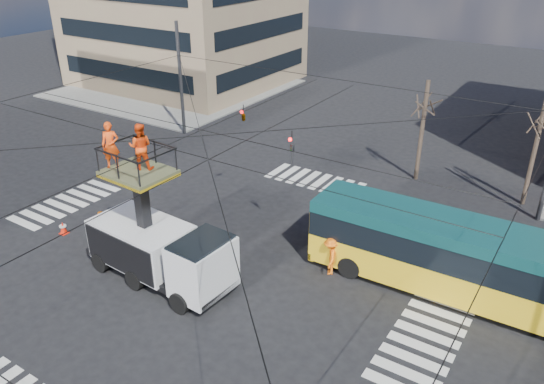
{
  "coord_description": "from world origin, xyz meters",
  "views": [
    {
      "loc": [
        13.44,
        -15.52,
        13.35
      ],
      "look_at": [
        1.61,
        2.8,
        2.62
      ],
      "focal_mm": 35.0,
      "sensor_mm": 36.0,
      "label": 1
    }
  ],
  "objects_px": {
    "worker_ground": "(102,228)",
    "flagger": "(330,256)",
    "utility_truck": "(159,235)",
    "city_bus": "(470,261)",
    "traffic_cone": "(63,228)"
  },
  "relations": [
    {
      "from": "city_bus",
      "to": "worker_ground",
      "type": "height_order",
      "value": "city_bus"
    },
    {
      "from": "worker_ground",
      "to": "flagger",
      "type": "distance_m",
      "value": 10.72
    },
    {
      "from": "worker_ground",
      "to": "flagger",
      "type": "xyz_separation_m",
      "value": [
        10.05,
        3.73,
        -0.03
      ]
    },
    {
      "from": "traffic_cone",
      "to": "flagger",
      "type": "relative_size",
      "value": 0.37
    },
    {
      "from": "utility_truck",
      "to": "flagger",
      "type": "bearing_deg",
      "value": 39.47
    },
    {
      "from": "utility_truck",
      "to": "traffic_cone",
      "type": "xyz_separation_m",
      "value": [
        -6.75,
        0.15,
        -1.83
      ]
    },
    {
      "from": "city_bus",
      "to": "traffic_cone",
      "type": "distance_m",
      "value": 18.79
    },
    {
      "from": "worker_ground",
      "to": "flagger",
      "type": "bearing_deg",
      "value": -83.92
    },
    {
      "from": "city_bus",
      "to": "worker_ground",
      "type": "relative_size",
      "value": 7.38
    },
    {
      "from": "flagger",
      "to": "worker_ground",
      "type": "bearing_deg",
      "value": -94.57
    },
    {
      "from": "worker_ground",
      "to": "utility_truck",
      "type": "bearing_deg",
      "value": -111.32
    },
    {
      "from": "traffic_cone",
      "to": "worker_ground",
      "type": "distance_m",
      "value": 2.59
    },
    {
      "from": "traffic_cone",
      "to": "worker_ground",
      "type": "xyz_separation_m",
      "value": [
        2.5,
        0.38,
        0.57
      ]
    },
    {
      "from": "traffic_cone",
      "to": "flagger",
      "type": "height_order",
      "value": "flagger"
    },
    {
      "from": "city_bus",
      "to": "worker_ground",
      "type": "xyz_separation_m",
      "value": [
        -15.39,
        -5.18,
        -0.84
      ]
    }
  ]
}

